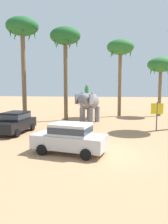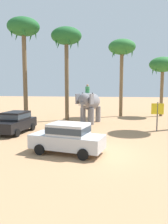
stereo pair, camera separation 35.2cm
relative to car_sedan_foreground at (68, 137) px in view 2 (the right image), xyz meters
The scene contains 9 objects.
ground_plane 1.69m from the car_sedan_foreground, 12.37° to the left, with size 120.00×120.00×0.00m, color tan.
car_sedan_foreground is the anchor object (origin of this frame).
car_parked_far_side 7.13m from the car_sedan_foreground, 137.13° to the left, with size 2.21×4.26×1.70m.
elephant_with_mahout 10.35m from the car_sedan_foreground, 89.31° to the left, with size 2.50×4.02×3.88m.
palm_tree_behind_elephant 14.71m from the car_sedan_foreground, 122.39° to the left, with size 3.20×3.20×10.47m.
palm_tree_left_of_road 17.64m from the car_sedan_foreground, 78.15° to the left, with size 3.20×3.20×9.17m.
palm_tree_far_back 14.41m from the car_sedan_foreground, 102.02° to the left, with size 3.20×3.20×9.81m.
palm_tree_leaning_seaward 19.29m from the car_sedan_foreground, 63.76° to the left, with size 3.20×3.20×7.15m.
signboard_yellow 9.47m from the car_sedan_foreground, 49.71° to the left, with size 1.00×0.10×2.40m.
Camera 2 is at (1.20, -12.68, 3.85)m, focal length 36.90 mm.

